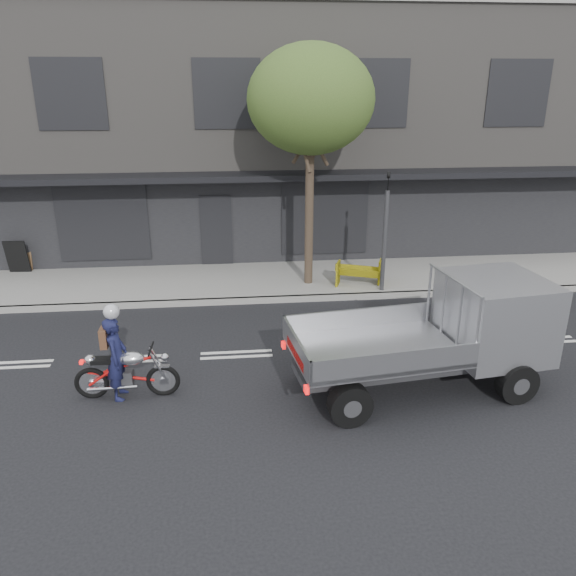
# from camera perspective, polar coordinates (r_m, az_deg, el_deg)

# --- Properties ---
(ground) EXTENTS (80.00, 80.00, 0.00)m
(ground) POSITION_cam_1_polar(r_m,az_deg,el_deg) (12.71, -5.26, -6.76)
(ground) COLOR black
(ground) RESTS_ON ground
(sidewalk) EXTENTS (32.00, 3.20, 0.15)m
(sidewalk) POSITION_cam_1_polar(r_m,az_deg,el_deg) (17.01, -5.52, 0.66)
(sidewalk) COLOR gray
(sidewalk) RESTS_ON ground
(kerb) EXTENTS (32.00, 0.20, 0.15)m
(kerb) POSITION_cam_1_polar(r_m,az_deg,el_deg) (15.51, -5.45, -1.32)
(kerb) COLOR gray
(kerb) RESTS_ON ground
(building_main) EXTENTS (26.00, 10.00, 8.00)m
(building_main) POSITION_cam_1_polar(r_m,az_deg,el_deg) (22.70, -6.08, 15.73)
(building_main) COLOR slate
(building_main) RESTS_ON ground
(street_tree) EXTENTS (3.40, 3.40, 6.74)m
(street_tree) POSITION_cam_1_polar(r_m,az_deg,el_deg) (15.69, 2.32, 18.51)
(street_tree) COLOR #382B21
(street_tree) RESTS_ON ground
(traffic_light_pole) EXTENTS (0.12, 0.12, 3.50)m
(traffic_light_pole) POSITION_cam_1_polar(r_m,az_deg,el_deg) (15.81, 9.79, 4.93)
(traffic_light_pole) COLOR #2D2D30
(traffic_light_pole) RESTS_ON ground
(motorcycle) EXTENTS (2.01, 0.58, 1.04)m
(motorcycle) POSITION_cam_1_polar(r_m,az_deg,el_deg) (11.29, -16.09, -8.17)
(motorcycle) COLOR black
(motorcycle) RESTS_ON ground
(rider) EXTENTS (0.41, 0.61, 1.65)m
(rider) POSITION_cam_1_polar(r_m,az_deg,el_deg) (11.19, -16.99, -6.85)
(rider) COLOR #16183D
(rider) RESTS_ON ground
(flatbed_ute) EXTENTS (5.15, 2.61, 2.29)m
(flatbed_ute) POSITION_cam_1_polar(r_m,az_deg,el_deg) (11.59, 18.31, -3.40)
(flatbed_ute) COLOR black
(flatbed_ute) RESTS_ON ground
(construction_barrier) EXTENTS (1.44, 0.98, 0.75)m
(construction_barrier) POSITION_cam_1_polar(r_m,az_deg,el_deg) (16.33, 7.38, 1.40)
(construction_barrier) COLOR #FFEA0D
(construction_barrier) RESTS_ON sidewalk
(sandwich_board) EXTENTS (0.69, 0.49, 1.05)m
(sandwich_board) POSITION_cam_1_polar(r_m,az_deg,el_deg) (19.23, -25.83, 2.89)
(sandwich_board) COLOR black
(sandwich_board) RESTS_ON sidewalk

